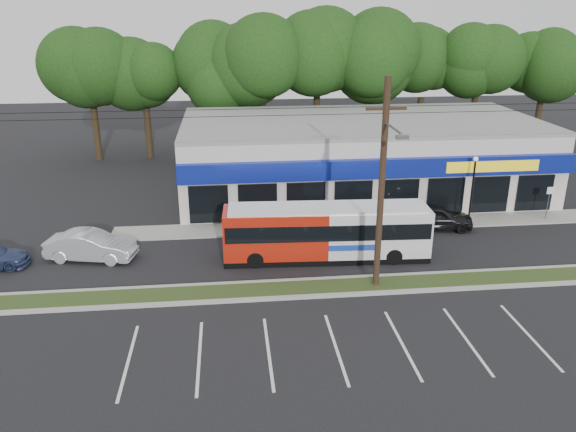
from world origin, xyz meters
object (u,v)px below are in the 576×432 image
Objects in this scene: sign_post at (549,197)px; metrobus at (326,231)px; pedestrian_a at (408,228)px; pedestrian_b at (389,215)px; lamp_post at (473,182)px; car_silver at (91,246)px; utility_pole at (379,180)px; car_dark at (435,217)px.

metrobus is (-14.85, -4.08, -0.00)m from sign_post.
pedestrian_a is 2.53m from pedestrian_b.
lamp_post is 2.28× the size of pedestrian_a.
sign_post is at bearing 175.33° from pedestrian_b.
metrobus is 6.16m from pedestrian_b.
metrobus is 5.91× the size of pedestrian_a.
pedestrian_b is (-0.37, 2.50, -0.12)m from pedestrian_a.
car_silver is 2.91× the size of pedestrian_b.
utility_pole is 22.47× the size of sign_post.
utility_pole is 15.71m from sign_post.
car_silver is at bearing -173.93° from sign_post.
utility_pole is 5.52m from metrobus.
car_dark is at bearing -138.22° from pedestrian_a.
pedestrian_b is (4.62, 4.00, -0.75)m from metrobus.
sign_post is (5.00, -0.23, -1.12)m from lamp_post.
car_dark is 2.43× the size of pedestrian_a.
car_silver is (-12.53, 1.16, -0.78)m from metrobus.
car_dark is at bearing -162.47° from lamp_post.
lamp_post is at bearing -70.32° from car_silver.
car_silver is (-14.21, 4.74, -4.64)m from utility_pole.
sign_post is 1.38× the size of pedestrian_b.
utility_pole is 11.67m from lamp_post.
sign_post is 10.20m from pedestrian_a.
lamp_post reaches higher than pedestrian_a.
pedestrian_a is (-4.85, -2.80, -1.74)m from lamp_post.
sign_post is 0.47× the size of car_silver.
car_silver is at bearing 104.76° from car_dark.
pedestrian_b reaches higher than car_dark.
sign_post is 7.60m from car_dark.
pedestrian_a is at bearing 93.38° from pedestrian_b.
utility_pole reaches higher than metrobus.
utility_pole is 15.68m from car_silver.
lamp_post is 1.91× the size of sign_post.
lamp_post is 0.94× the size of car_dark.
utility_pole is 30.90× the size of pedestrian_b.
pedestrian_b is (-5.23, -0.30, -1.86)m from lamp_post.
pedestrian_a reaches higher than car_silver.
car_silver is (-27.37, -2.91, -0.78)m from sign_post.
pedestrian_b reaches higher than car_silver.
pedestrian_a is at bearing -77.20° from car_silver.
car_silver is 2.53× the size of pedestrian_a.
sign_post is at bearing 18.15° from metrobus.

